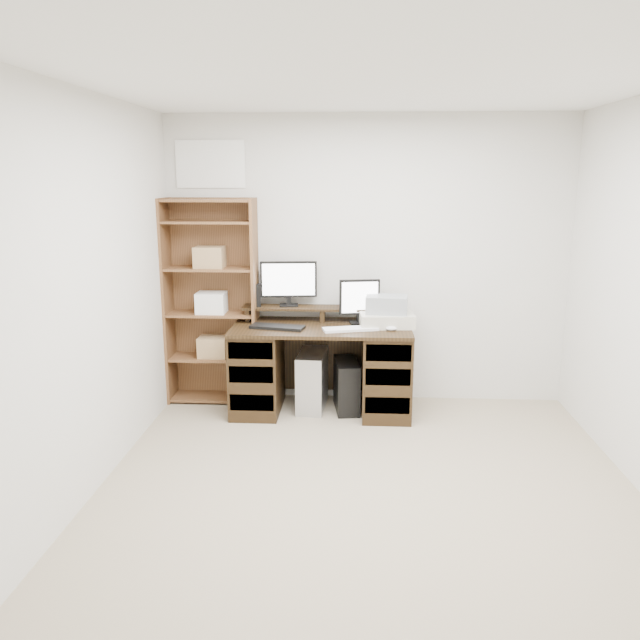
# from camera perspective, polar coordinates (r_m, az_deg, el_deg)

# --- Properties ---
(room) EXTENTS (3.54, 4.04, 2.54)m
(room) POSITION_cam_1_polar(r_m,az_deg,el_deg) (3.53, 4.73, 1.02)
(room) COLOR tan
(room) RESTS_ON ground
(desk) EXTENTS (1.50, 0.70, 0.75)m
(desk) POSITION_cam_1_polar(r_m,az_deg,el_deg) (5.34, 0.13, -4.30)
(desk) COLOR black
(desk) RESTS_ON ground
(riser_shelf) EXTENTS (1.40, 0.22, 0.12)m
(riser_shelf) POSITION_cam_1_polar(r_m,az_deg,el_deg) (5.42, 0.26, 0.93)
(riser_shelf) COLOR black
(riser_shelf) RESTS_ON desk
(monitor_wide) EXTENTS (0.49, 0.14, 0.39)m
(monitor_wide) POSITION_cam_1_polar(r_m,az_deg,el_deg) (5.44, -2.89, 3.58)
(monitor_wide) COLOR black
(monitor_wide) RESTS_ON riser_shelf
(monitor_small) EXTENTS (0.34, 0.15, 0.38)m
(monitor_small) POSITION_cam_1_polar(r_m,az_deg,el_deg) (5.31, 3.63, 1.87)
(monitor_small) COLOR black
(monitor_small) RESTS_ON desk
(speaker) EXTENTS (0.10, 0.10, 0.20)m
(speaker) POSITION_cam_1_polar(r_m,az_deg,el_deg) (5.45, -5.90, 2.27)
(speaker) COLOR black
(speaker) RESTS_ON riser_shelf
(keyboard_black) EXTENTS (0.47, 0.24, 0.02)m
(keyboard_black) POSITION_cam_1_polar(r_m,az_deg,el_deg) (5.16, -3.93, -0.65)
(keyboard_black) COLOR black
(keyboard_black) RESTS_ON desk
(keyboard_white) EXTENTS (0.47, 0.25, 0.02)m
(keyboard_white) POSITION_cam_1_polar(r_m,az_deg,el_deg) (5.10, 2.80, -0.83)
(keyboard_white) COLOR white
(keyboard_white) RESTS_ON desk
(mouse) EXTENTS (0.09, 0.06, 0.04)m
(mouse) POSITION_cam_1_polar(r_m,az_deg,el_deg) (5.11, 6.53, -0.78)
(mouse) COLOR silver
(mouse) RESTS_ON desk
(printer) EXTENTS (0.47, 0.37, 0.11)m
(printer) POSITION_cam_1_polar(r_m,az_deg,el_deg) (5.27, 6.09, 0.07)
(printer) COLOR beige
(printer) RESTS_ON desk
(basket) EXTENTS (0.36, 0.27, 0.15)m
(basket) POSITION_cam_1_polar(r_m,az_deg,el_deg) (5.24, 6.13, 1.44)
(basket) COLOR gray
(basket) RESTS_ON printer
(tower_silver) EXTENTS (0.25, 0.51, 0.50)m
(tower_silver) POSITION_cam_1_polar(r_m,az_deg,el_deg) (5.45, -0.71, -5.49)
(tower_silver) COLOR #B4B6BB
(tower_silver) RESTS_ON ground
(tower_black) EXTENTS (0.24, 0.46, 0.44)m
(tower_black) POSITION_cam_1_polar(r_m,az_deg,el_deg) (5.41, 2.44, -5.98)
(tower_black) COLOR black
(tower_black) RESTS_ON ground
(bookshelf) EXTENTS (0.80, 0.30, 1.80)m
(bookshelf) POSITION_cam_1_polar(r_m,az_deg,el_deg) (5.55, -9.84, 1.81)
(bookshelf) COLOR brown
(bookshelf) RESTS_ON ground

